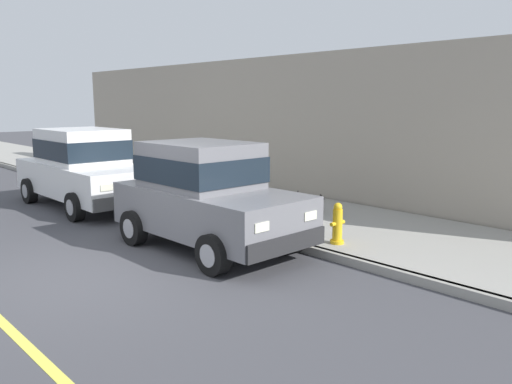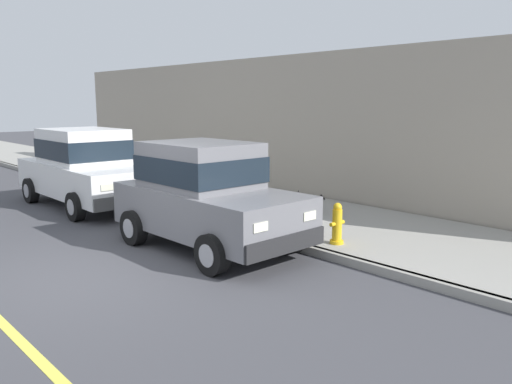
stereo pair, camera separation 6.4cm
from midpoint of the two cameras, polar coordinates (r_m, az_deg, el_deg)
The scene contains 8 objects.
ground_plane at distance 8.18m, azimuth -16.97°, elevation -8.84°, with size 80.00×80.00×0.00m, color #424247.
curb at distance 9.89m, azimuth -0.01°, elevation -4.71°, with size 0.16×64.00×0.14m, color gray.
sidewalk at distance 11.15m, azimuth 6.83°, elevation -3.08°, with size 3.60×64.00×0.14m, color #99968E.
car_grey_hatchback at distance 9.10m, azimuth -5.39°, elevation -0.20°, with size 1.99×3.82×1.88m.
car_white_sedan at distance 13.42m, azimuth -18.31°, elevation 2.67°, with size 2.06×4.61×1.92m.
dog_black at distance 11.52m, azimuth 5.95°, elevation -0.81°, with size 0.57×0.57×0.49m.
fire_hydrant at distance 9.02m, azimuth 9.20°, elevation -3.61°, with size 0.34×0.24×0.72m.
building_facade at distance 15.27m, azimuth 0.24°, elevation 7.47°, with size 0.50×20.00×3.81m, color #9E9384.
Camera 2 is at (-3.24, -7.07, 2.58)m, focal length 36.00 mm.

